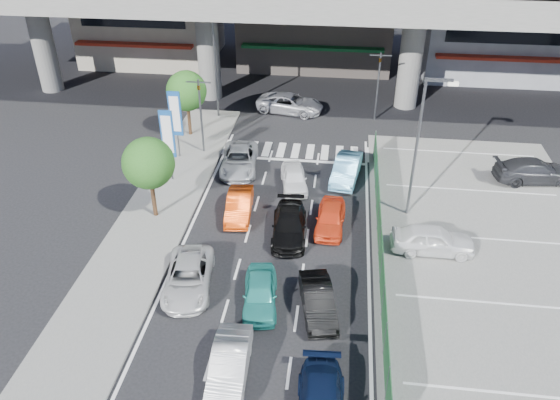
# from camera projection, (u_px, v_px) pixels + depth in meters

# --- Properties ---
(ground) EXTENTS (120.00, 120.00, 0.00)m
(ground) POSITION_uv_depth(u_px,v_px,m) (270.00, 272.00, 26.57)
(ground) COLOR black
(ground) RESTS_ON ground
(parking_lot) EXTENTS (12.00, 28.00, 0.06)m
(parking_lot) POSITION_uv_depth(u_px,v_px,m) (494.00, 263.00, 27.10)
(parking_lot) COLOR #62625F
(parking_lot) RESTS_ON ground
(sidewalk_left) EXTENTS (4.00, 30.00, 0.12)m
(sidewalk_left) POSITION_uv_depth(u_px,v_px,m) (156.00, 216.00, 30.62)
(sidewalk_left) COLOR #62625F
(sidewalk_left) RESTS_ON ground
(fence_run) EXTENTS (0.16, 22.00, 1.80)m
(fence_run) POSITION_uv_depth(u_px,v_px,m) (381.00, 253.00, 26.38)
(fence_run) COLOR #1B5027
(fence_run) RESTS_ON ground
(building_east) EXTENTS (12.00, 10.90, 12.00)m
(building_east) POSITION_uv_depth(u_px,v_px,m) (496.00, 4.00, 48.55)
(building_east) COLOR gray
(building_east) RESTS_ON ground
(traffic_light_left) EXTENTS (1.60, 1.24, 5.20)m
(traffic_light_left) POSITION_uv_depth(u_px,v_px,m) (200.00, 98.00, 35.18)
(traffic_light_left) COLOR #595B60
(traffic_light_left) RESTS_ON ground
(traffic_light_right) EXTENTS (1.60, 1.24, 5.20)m
(traffic_light_right) POSITION_uv_depth(u_px,v_px,m) (379.00, 70.00, 39.85)
(traffic_light_right) COLOR #595B60
(traffic_light_right) RESTS_ON ground
(street_lamp_right) EXTENTS (1.65, 0.22, 8.00)m
(street_lamp_right) POSITION_uv_depth(u_px,v_px,m) (421.00, 138.00, 28.32)
(street_lamp_right) COLOR #595B60
(street_lamp_right) RESTS_ON ground
(street_lamp_left) EXTENTS (1.65, 0.22, 8.00)m
(street_lamp_left) POSITION_uv_depth(u_px,v_px,m) (217.00, 57.00, 39.78)
(street_lamp_left) COLOR #595B60
(street_lamp_left) RESTS_ON ground
(signboard_near) EXTENTS (0.80, 0.14, 4.70)m
(signboard_near) POSITION_uv_depth(u_px,v_px,m) (168.00, 136.00, 32.39)
(signboard_near) COLOR #595B60
(signboard_near) RESTS_ON ground
(signboard_far) EXTENTS (0.80, 0.14, 4.70)m
(signboard_far) POSITION_uv_depth(u_px,v_px,m) (175.00, 116.00, 34.94)
(signboard_far) COLOR #595B60
(signboard_far) RESTS_ON ground
(tree_near) EXTENTS (2.80, 2.80, 4.80)m
(tree_near) POSITION_uv_depth(u_px,v_px,m) (148.00, 163.00, 28.84)
(tree_near) COLOR #382314
(tree_near) RESTS_ON ground
(tree_far) EXTENTS (2.80, 2.80, 4.80)m
(tree_far) POSITION_uv_depth(u_px,v_px,m) (186.00, 91.00, 37.73)
(tree_far) COLOR #382314
(tree_far) RESTS_ON ground
(hatch_white_back_mid) EXTENTS (1.56, 4.00, 1.30)m
(hatch_white_back_mid) POSITION_uv_depth(u_px,v_px,m) (229.00, 365.00, 20.88)
(hatch_white_back_mid) COLOR silver
(hatch_white_back_mid) RESTS_ON ground
(sedan_white_mid_left) EXTENTS (2.70, 4.78, 1.26)m
(sedan_white_mid_left) POSITION_uv_depth(u_px,v_px,m) (188.00, 277.00, 25.27)
(sedan_white_mid_left) COLOR silver
(sedan_white_mid_left) RESTS_ON ground
(taxi_teal_mid) EXTENTS (1.94, 3.88, 1.27)m
(taxi_teal_mid) POSITION_uv_depth(u_px,v_px,m) (260.00, 293.00, 24.35)
(taxi_teal_mid) COLOR teal
(taxi_teal_mid) RESTS_ON ground
(hatch_black_mid_right) EXTENTS (2.06, 3.95, 1.24)m
(hatch_black_mid_right) POSITION_uv_depth(u_px,v_px,m) (318.00, 301.00, 23.94)
(hatch_black_mid_right) COLOR black
(hatch_black_mid_right) RESTS_ON ground
(taxi_orange_left) EXTENTS (1.65, 3.92, 1.26)m
(taxi_orange_left) POSITION_uv_depth(u_px,v_px,m) (239.00, 206.00, 30.44)
(taxi_orange_left) COLOR #DF420B
(taxi_orange_left) RESTS_ON ground
(sedan_black_mid) EXTENTS (2.06, 4.48, 1.27)m
(sedan_black_mid) POSITION_uv_depth(u_px,v_px,m) (289.00, 225.00, 28.81)
(sedan_black_mid) COLOR black
(sedan_black_mid) RESTS_ON ground
(taxi_orange_right) EXTENTS (1.68, 3.82, 1.28)m
(taxi_orange_right) POSITION_uv_depth(u_px,v_px,m) (330.00, 218.00, 29.41)
(taxi_orange_right) COLOR #EA3F1A
(taxi_orange_right) RESTS_ON ground
(wagon_silver_front_left) EXTENTS (2.68, 4.99, 1.33)m
(wagon_silver_front_left) POSITION_uv_depth(u_px,v_px,m) (239.00, 160.00, 34.95)
(wagon_silver_front_left) COLOR #9FA2A7
(wagon_silver_front_left) RESTS_ON ground
(sedan_white_front_mid) EXTENTS (2.14, 3.85, 1.24)m
(sedan_white_front_mid) POSITION_uv_depth(u_px,v_px,m) (294.00, 178.00, 33.08)
(sedan_white_front_mid) COLOR white
(sedan_white_front_mid) RESTS_ON ground
(kei_truck_front_right) EXTENTS (2.06, 4.36, 1.38)m
(kei_truck_front_right) POSITION_uv_depth(u_px,v_px,m) (346.00, 169.00, 33.84)
(kei_truck_front_right) COLOR #6ABAEA
(kei_truck_front_right) RESTS_ON ground
(crossing_wagon_silver) EXTENTS (5.53, 3.31, 1.44)m
(crossing_wagon_silver) POSITION_uv_depth(u_px,v_px,m) (290.00, 103.00, 42.78)
(crossing_wagon_silver) COLOR #B0B1B7
(crossing_wagon_silver) RESTS_ON ground
(parked_sedan_white) EXTENTS (4.21, 1.72, 1.43)m
(parked_sedan_white) POSITION_uv_depth(u_px,v_px,m) (433.00, 240.00, 27.50)
(parked_sedan_white) COLOR white
(parked_sedan_white) RESTS_ON parking_lot
(parked_sedan_dgrey) EXTENTS (5.09, 2.61, 1.41)m
(parked_sedan_dgrey) POSITION_uv_depth(u_px,v_px,m) (534.00, 171.00, 33.53)
(parked_sedan_dgrey) COLOR #2D2E32
(parked_sedan_dgrey) RESTS_ON parking_lot
(traffic_cone) EXTENTS (0.44, 0.44, 0.77)m
(traffic_cone) POSITION_uv_depth(u_px,v_px,m) (400.00, 240.00, 28.03)
(traffic_cone) COLOR #E5400C
(traffic_cone) RESTS_ON parking_lot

